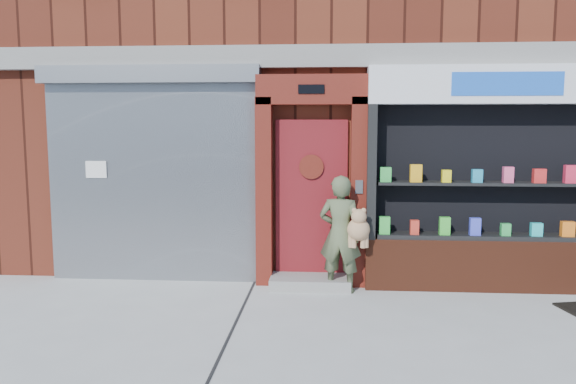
# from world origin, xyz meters

# --- Properties ---
(ground) EXTENTS (80.00, 80.00, 0.00)m
(ground) POSITION_xyz_m (0.00, 0.00, 0.00)
(ground) COLOR #9E9E99
(ground) RESTS_ON ground
(building) EXTENTS (12.00, 8.16, 8.00)m
(building) POSITION_xyz_m (-0.00, 5.99, 4.00)
(building) COLOR #4C1B11
(building) RESTS_ON ground
(shutter_bay) EXTENTS (3.10, 0.30, 3.04)m
(shutter_bay) POSITION_xyz_m (-3.00, 1.93, 1.72)
(shutter_bay) COLOR gray
(shutter_bay) RESTS_ON ground
(red_door_bay) EXTENTS (1.52, 0.58, 2.90)m
(red_door_bay) POSITION_xyz_m (-0.75, 1.86, 1.46)
(red_door_bay) COLOR #57160E
(red_door_bay) RESTS_ON ground
(pharmacy_bay) EXTENTS (3.50, 0.41, 3.00)m
(pharmacy_bay) POSITION_xyz_m (1.75, 1.81, 1.37)
(pharmacy_bay) COLOR #5B2615
(pharmacy_bay) RESTS_ON ground
(woman) EXTENTS (0.70, 0.50, 1.57)m
(woman) POSITION_xyz_m (-0.33, 1.54, 0.80)
(woman) COLOR #505B3C
(woman) RESTS_ON ground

